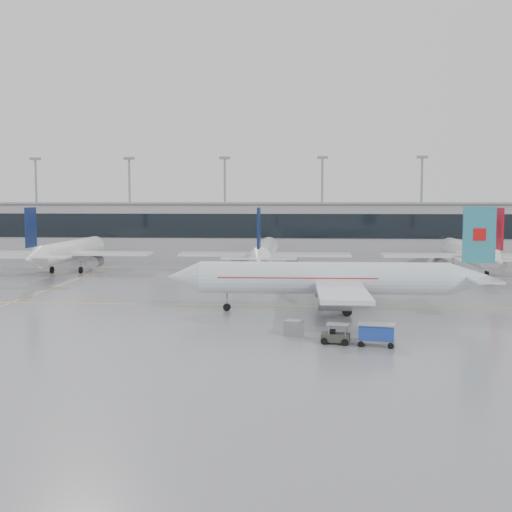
# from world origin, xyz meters

# --- Properties ---
(ground) EXTENTS (320.00, 320.00, 0.00)m
(ground) POSITION_xyz_m (0.00, 0.00, 0.00)
(ground) COLOR gray
(ground) RESTS_ON ground
(taxi_line_main) EXTENTS (120.00, 0.25, 0.01)m
(taxi_line_main) POSITION_xyz_m (0.00, 0.00, 0.01)
(taxi_line_main) COLOR gold
(taxi_line_main) RESTS_ON ground
(taxi_line_north) EXTENTS (120.00, 0.25, 0.01)m
(taxi_line_north) POSITION_xyz_m (0.00, 30.00, 0.01)
(taxi_line_north) COLOR gold
(taxi_line_north) RESTS_ON ground
(taxi_line_cross) EXTENTS (0.25, 60.00, 0.01)m
(taxi_line_cross) POSITION_xyz_m (-30.00, 15.00, 0.01)
(taxi_line_cross) COLOR gold
(taxi_line_cross) RESTS_ON ground
(terminal) EXTENTS (180.00, 15.00, 12.00)m
(terminal) POSITION_xyz_m (0.00, 62.00, 6.00)
(terminal) COLOR gray
(terminal) RESTS_ON ground
(terminal_glass) EXTENTS (180.00, 0.20, 5.00)m
(terminal_glass) POSITION_xyz_m (0.00, 54.45, 7.50)
(terminal_glass) COLOR black
(terminal_glass) RESTS_ON ground
(terminal_roof) EXTENTS (182.00, 16.00, 0.40)m
(terminal_roof) POSITION_xyz_m (0.00, 62.00, 12.20)
(terminal_roof) COLOR gray
(terminal_roof) RESTS_ON ground
(light_masts) EXTENTS (156.40, 1.00, 22.60)m
(light_masts) POSITION_xyz_m (0.00, 68.00, 13.34)
(light_masts) COLOR gray
(light_masts) RESTS_ON ground
(air_canada_jet) EXTENTS (37.90, 30.67, 12.10)m
(air_canada_jet) POSITION_xyz_m (10.15, -4.10, 3.86)
(air_canada_jet) COLOR silver
(air_canada_jet) RESTS_ON ground
(parked_jet_b) EXTENTS (29.64, 36.96, 11.72)m
(parked_jet_b) POSITION_xyz_m (-35.00, 33.69, 3.71)
(parked_jet_b) COLOR silver
(parked_jet_b) RESTS_ON ground
(parked_jet_c) EXTENTS (29.64, 36.96, 11.72)m
(parked_jet_c) POSITION_xyz_m (-0.00, 33.69, 3.71)
(parked_jet_c) COLOR silver
(parked_jet_c) RESTS_ON ground
(parked_jet_d) EXTENTS (29.64, 36.96, 11.72)m
(parked_jet_d) POSITION_xyz_m (35.00, 33.69, 3.71)
(parked_jet_d) COLOR silver
(parked_jet_d) RESTS_ON ground
(baggage_tug) EXTENTS (3.79, 1.98, 1.80)m
(baggage_tug) POSITION_xyz_m (9.41, -20.40, 0.64)
(baggage_tug) COLOR #33362E
(baggage_tug) RESTS_ON ground
(baggage_cart) EXTENTS (3.48, 2.35, 1.99)m
(baggage_cart) POSITION_xyz_m (12.95, -21.06, 1.16)
(baggage_cart) COLOR gray
(baggage_cart) RESTS_ON ground
(gse_unit) EXTENTS (1.92, 1.87, 1.47)m
(gse_unit) POSITION_xyz_m (5.62, -17.28, 0.74)
(gse_unit) COLOR gray
(gse_unit) RESTS_ON ground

